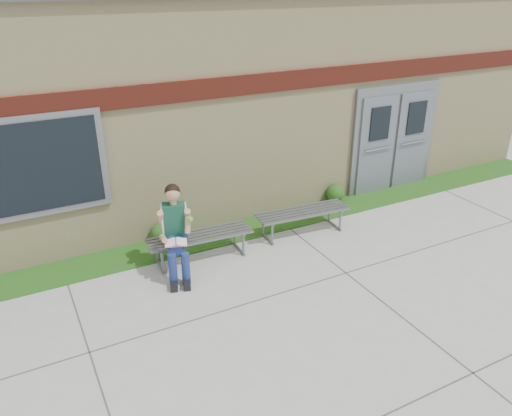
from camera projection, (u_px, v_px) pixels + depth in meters
ground at (311, 307)px, 7.15m from camera, size 80.00×80.00×0.00m
grass_strip at (233, 232)px, 9.23m from camera, size 16.00×0.80×0.02m
school_building at (167, 85)px, 11.07m from camera, size 16.20×6.22×4.20m
bench_left at (200, 240)px, 8.23m from camera, size 1.76×0.59×0.45m
bench_right at (302, 216)px, 9.07m from camera, size 1.77×0.62×0.45m
girl at (176, 231)px, 7.70m from camera, size 0.61×0.96×1.45m
shrub_mid at (160, 233)px, 8.80m from camera, size 0.34×0.34×0.34m
shrub_east at (335, 193)px, 10.38m from camera, size 0.37×0.37×0.37m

